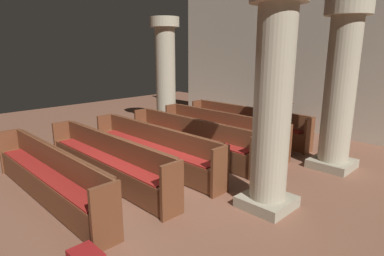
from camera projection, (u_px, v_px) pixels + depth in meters
The scene contains 13 objects.
ground_plane at pixel (145, 185), 6.21m from camera, with size 19.20×19.20×0.00m, color brown.
back_wall at pixel (305, 58), 9.82m from camera, with size 10.00×0.16×4.50m, color beige.
pew_row_0 at pixel (246, 122), 9.30m from camera, with size 3.89×0.47×0.89m.
pew_row_1 at pixel (220, 128), 8.53m from camera, with size 3.89×0.46×0.89m.
pew_row_2 at pixel (190, 136), 7.77m from camera, with size 3.89×0.46×0.89m.
pew_row_3 at pixel (153, 146), 7.01m from camera, with size 3.89×0.46×0.89m.
pew_row_4 at pixel (107, 158), 6.25m from camera, with size 3.89×0.46×0.89m.
pew_row_5 at pixel (48, 174), 5.48m from camera, with size 3.89×0.47×0.89m.
pillar_aisle_side at pixel (341, 85), 6.69m from camera, with size 0.91×0.91×3.47m.
pillar_far_side at pixel (166, 72), 10.37m from camera, with size 0.91×0.91×3.47m.
pillar_aisle_rear at pixel (273, 98), 4.93m from camera, with size 0.84×0.84×3.47m.
lectern at pixel (282, 120), 9.67m from camera, with size 0.48×0.45×1.08m.
hymn_book at pixel (258, 108), 9.15m from camera, with size 0.17×0.21×0.03m, color #194723.
Camera 1 is at (4.73, -3.42, 2.55)m, focal length 30.41 mm.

